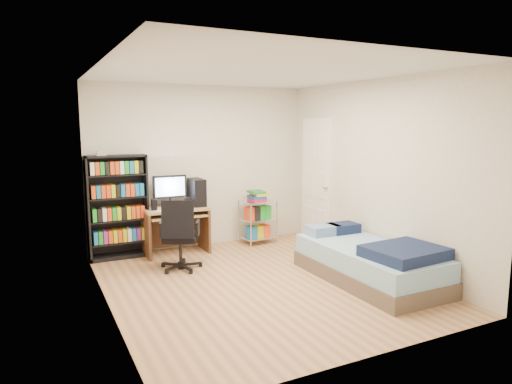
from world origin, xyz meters
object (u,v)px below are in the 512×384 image
media_shelf (118,206)px  computer_desk (180,211)px  office_chair (180,247)px  bed (370,262)px

media_shelf → computer_desk: media_shelf is taller
office_chair → bed: size_ratio=0.49×
bed → computer_desk: bearing=126.5°
media_shelf → computer_desk: bearing=-6.2°
computer_desk → bed: 2.86m
media_shelf → computer_desk: 0.90m
computer_desk → bed: bearing=-53.5°
computer_desk → office_chair: computer_desk is taller
media_shelf → computer_desk: size_ratio=1.33×
office_chair → media_shelf: bearing=149.0°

